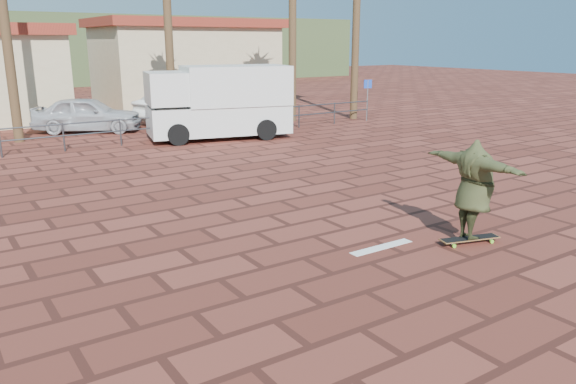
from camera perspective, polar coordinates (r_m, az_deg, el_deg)
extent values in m
plane|color=brown|center=(11.15, 2.62, -4.53)|extent=(120.00, 120.00, 0.00)
cube|color=white|center=(10.71, 9.48, -5.55)|extent=(1.40, 0.22, 0.01)
cylinder|color=#47494F|center=(20.82, -27.20, 4.47)|extent=(0.06, 0.06, 1.00)
cylinder|color=#47494F|center=(21.13, -21.83, 5.19)|extent=(0.06, 0.06, 1.00)
cylinder|color=#47494F|center=(21.62, -16.65, 5.84)|extent=(0.06, 0.06, 1.00)
cylinder|color=#47494F|center=(22.28, -11.72, 6.41)|extent=(0.06, 0.06, 1.00)
cylinder|color=#47494F|center=(23.10, -7.11, 6.91)|extent=(0.06, 0.06, 1.00)
cylinder|color=#47494F|center=(24.05, -2.82, 7.33)|extent=(0.06, 0.06, 1.00)
cylinder|color=#47494F|center=(25.13, 1.13, 7.68)|extent=(0.06, 0.06, 1.00)
cylinder|color=#47494F|center=(26.31, 4.74, 7.96)|extent=(0.06, 0.06, 1.00)
cylinder|color=#47494F|center=(27.59, 8.03, 8.20)|extent=(0.06, 0.06, 1.00)
cylinder|color=#47494F|center=(21.56, -16.74, 7.02)|extent=(24.00, 0.05, 0.05)
cylinder|color=#47494F|center=(21.61, -16.66, 5.97)|extent=(24.00, 0.05, 0.05)
cylinder|color=brown|center=(23.67, -26.76, 14.41)|extent=(0.36, 0.36, 8.20)
cylinder|color=brown|center=(25.85, -11.94, 13.69)|extent=(0.36, 0.36, 6.50)
cylinder|color=brown|center=(27.13, 0.46, 15.43)|extent=(0.36, 0.36, 7.80)
cylinder|color=brown|center=(28.16, 6.93, 16.33)|extent=(0.36, 0.36, 8.80)
cube|color=beige|center=(35.46, -10.28, 12.45)|extent=(10.00, 6.00, 4.50)
cube|color=maroon|center=(35.45, -10.47, 16.48)|extent=(10.60, 6.60, 0.50)
cube|color=olive|center=(11.27, 17.97, -4.50)|extent=(1.22, 0.59, 0.02)
cube|color=black|center=(11.27, 17.98, -4.45)|extent=(1.17, 0.56, 0.00)
cube|color=silver|center=(11.06, 16.20, -4.92)|extent=(0.12, 0.21, 0.03)
cube|color=silver|center=(11.52, 19.65, -4.41)|extent=(0.12, 0.21, 0.03)
cylinder|color=#79D42C|center=(10.97, 16.52, -5.28)|extent=(0.08, 0.05, 0.08)
cylinder|color=#79D42C|center=(11.16, 15.85, -4.88)|extent=(0.08, 0.05, 0.08)
cylinder|color=#79D42C|center=(11.44, 19.99, -4.74)|extent=(0.08, 0.05, 0.08)
cylinder|color=#79D42C|center=(11.62, 19.29, -4.38)|extent=(0.08, 0.05, 0.08)
imported|color=#353A1F|center=(11.00, 18.38, 0.23)|extent=(0.86, 2.38, 1.90)
cube|color=silver|center=(22.53, -7.02, 7.36)|extent=(5.80, 3.42, 1.11)
cube|color=silver|center=(22.56, -5.36, 10.76)|extent=(4.45, 3.19, 1.51)
cube|color=silver|center=(22.04, -12.03, 10.26)|extent=(2.08, 2.53, 1.21)
cube|color=black|center=(21.99, -13.67, 8.98)|extent=(0.46, 1.68, 0.65)
cylinder|color=black|center=(21.20, -11.10, 5.75)|extent=(0.85, 0.46, 0.80)
cylinder|color=black|center=(23.27, -11.97, 6.52)|extent=(0.85, 0.46, 0.80)
cylinder|color=black|center=(22.00, -2.24, 6.35)|extent=(0.85, 0.46, 0.80)
cylinder|color=black|center=(23.99, -3.82, 7.06)|extent=(0.85, 0.46, 0.80)
imported|color=#B8BBC0|center=(25.37, -19.71, 7.44)|extent=(4.70, 3.65, 1.50)
imported|color=white|center=(27.31, -10.57, 8.59)|extent=(4.92, 2.72, 1.54)
cylinder|color=gray|center=(27.54, 8.05, 9.17)|extent=(0.05, 0.05, 1.94)
cube|color=#193FB2|center=(27.47, 8.12, 10.81)|extent=(0.39, 0.15, 0.40)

